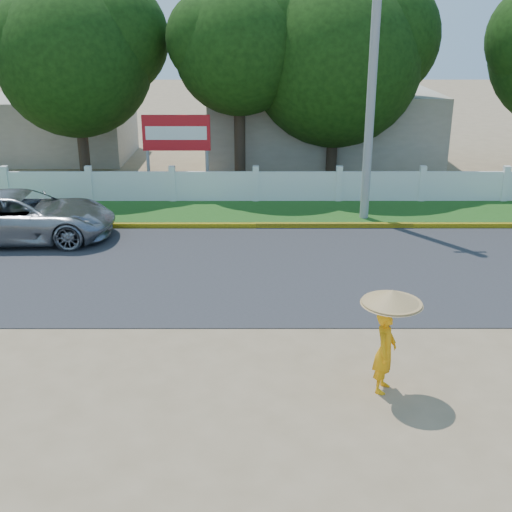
# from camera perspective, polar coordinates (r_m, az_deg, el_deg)

# --- Properties ---
(ground) EXTENTS (120.00, 120.00, 0.00)m
(ground) POSITION_cam_1_polar(r_m,az_deg,el_deg) (12.97, 0.01, -8.50)
(ground) COLOR #9E8460
(ground) RESTS_ON ground
(road) EXTENTS (60.00, 7.00, 0.02)m
(road) POSITION_cam_1_polar(r_m,az_deg,el_deg) (17.04, -0.01, -1.13)
(road) COLOR #38383A
(road) RESTS_ON ground
(grass_verge) EXTENTS (60.00, 3.50, 0.03)m
(grass_verge) POSITION_cam_1_polar(r_m,az_deg,el_deg) (22.01, -0.02, 3.91)
(grass_verge) COLOR #2D601E
(grass_verge) RESTS_ON ground
(curb) EXTENTS (40.00, 0.18, 0.16)m
(curb) POSITION_cam_1_polar(r_m,az_deg,el_deg) (20.36, -0.02, 2.73)
(curb) COLOR yellow
(curb) RESTS_ON ground
(fence) EXTENTS (40.00, 0.10, 1.10)m
(fence) POSITION_cam_1_polar(r_m,az_deg,el_deg) (23.26, -0.03, 6.19)
(fence) COLOR silver
(fence) RESTS_ON ground
(building_near) EXTENTS (10.00, 6.00, 3.20)m
(building_near) POSITION_cam_1_polar(r_m,az_deg,el_deg) (29.87, 5.84, 11.33)
(building_near) COLOR #B7AD99
(building_near) RESTS_ON ground
(building_far) EXTENTS (8.00, 5.00, 2.80)m
(building_far) POSITION_cam_1_polar(r_m,az_deg,el_deg) (32.32, -18.39, 10.74)
(building_far) COLOR #B7AD99
(building_far) RESTS_ON ground
(utility_pole) EXTENTS (0.28, 0.28, 8.91)m
(utility_pole) POSITION_cam_1_polar(r_m,az_deg,el_deg) (20.85, 10.29, 15.13)
(utility_pole) COLOR gray
(utility_pole) RESTS_ON ground
(vehicle) EXTENTS (5.44, 2.74, 1.48)m
(vehicle) POSITION_cam_1_polar(r_m,az_deg,el_deg) (20.28, -19.95, 3.35)
(vehicle) COLOR #95979C
(vehicle) RESTS_ON ground
(monk_with_parasol) EXTENTS (1.07, 1.07, 1.95)m
(monk_with_parasol) POSITION_cam_1_polar(r_m,az_deg,el_deg) (11.38, 11.68, -6.10)
(monk_with_parasol) COLOR #FFA30D
(monk_with_parasol) RESTS_ON ground
(billboard) EXTENTS (2.50, 0.13, 2.95)m
(billboard) POSITION_cam_1_polar(r_m,az_deg,el_deg) (24.18, -7.09, 10.44)
(billboard) COLOR gray
(billboard) RESTS_ON ground
(tree_row) EXTENTS (40.48, 8.07, 8.72)m
(tree_row) POSITION_cam_1_polar(r_m,az_deg,el_deg) (26.00, 9.39, 17.34)
(tree_row) COLOR #473828
(tree_row) RESTS_ON ground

